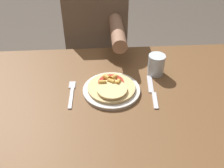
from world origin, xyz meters
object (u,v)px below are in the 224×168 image
fork (72,92)px  person_diner (97,38)px  dining_table (112,115)px  drinking_glass (156,65)px  pizza (112,87)px  plate (112,90)px  knife (153,92)px

fork → person_diner: bearing=78.5°
dining_table → drinking_glass: drinking_glass is taller
pizza → fork: pizza is taller
plate → knife: (0.17, -0.02, -0.00)m
pizza → drinking_glass: 0.24m
pizza → plate: bearing=82.9°
fork → drinking_glass: size_ratio=1.81×
drinking_glass → person_diner: 0.53m
plate → person_diner: 0.57m
plate → pizza: 0.02m
drinking_glass → knife: bearing=-105.7°
dining_table → plate: bearing=85.8°
knife → plate: bearing=174.5°
dining_table → knife: 0.21m
knife → person_diner: 0.63m
plate → pizza: bearing=-97.1°
plate → dining_table: bearing=-94.2°
plate → fork: plate is taller
dining_table → pizza: size_ratio=6.39×
dining_table → drinking_glass: bearing=34.9°
dining_table → person_diner: bearing=95.2°
plate → person_diner: (-0.06, 0.57, -0.05)m
pizza → knife: bearing=-4.4°
plate → fork: 0.17m
pizza → drinking_glass: drinking_glass is taller
fork → plate: bearing=-0.3°
plate → fork: (-0.17, 0.00, -0.00)m
person_diner → knife: bearing=-68.7°
fork → pizza: bearing=-1.4°
dining_table → plate: (0.00, 0.03, 0.12)m
plate → knife: plate is taller
drinking_glass → person_diner: (-0.27, 0.45, -0.10)m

